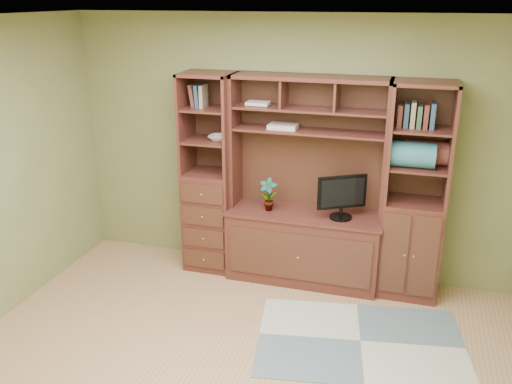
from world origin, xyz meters
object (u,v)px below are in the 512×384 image
(monitor, at_px, (342,189))
(right_tower, at_px, (415,193))
(left_tower, at_px, (210,174))
(center_hutch, at_px, (305,185))

(monitor, bearing_deg, right_tower, -23.57)
(monitor, bearing_deg, left_tower, 146.83)
(left_tower, height_order, monitor, left_tower)
(left_tower, relative_size, right_tower, 1.00)
(center_hutch, bearing_deg, right_tower, 2.23)
(left_tower, distance_m, monitor, 1.36)
(left_tower, bearing_deg, right_tower, 0.00)
(right_tower, distance_m, monitor, 0.67)
(left_tower, height_order, right_tower, same)
(right_tower, bearing_deg, center_hutch, -177.77)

